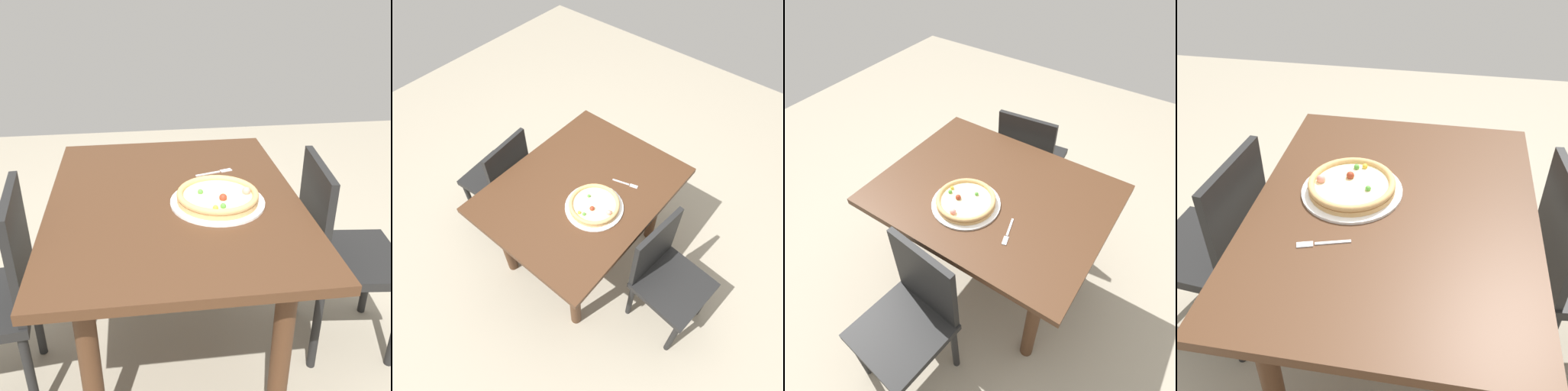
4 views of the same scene
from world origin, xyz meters
TOP-DOWN VIEW (x-y plane):
  - ground_plane at (0.00, 0.00)m, footprint 6.00×6.00m
  - dining_table at (0.00, 0.00)m, footprint 1.20×0.94m
  - chair_near at (0.13, -0.68)m, footprint 0.44×0.44m
  - chair_far at (0.02, 0.68)m, footprint 0.44×0.44m
  - plate at (0.07, 0.16)m, footprint 0.35×0.35m
  - pizza at (0.07, 0.16)m, footprint 0.30×0.30m
  - fork at (-0.21, 0.20)m, footprint 0.06×0.16m

SIDE VIEW (x-z plane):
  - ground_plane at x=0.00m, z-range 0.00..0.00m
  - chair_near at x=0.13m, z-range 0.04..0.92m
  - chair_far at x=0.02m, z-range 0.04..0.92m
  - dining_table at x=0.00m, z-range 0.26..1.03m
  - fork at x=-0.21m, z-range 0.77..0.77m
  - plate at x=0.07m, z-range 0.77..0.78m
  - pizza at x=0.07m, z-range 0.77..0.82m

